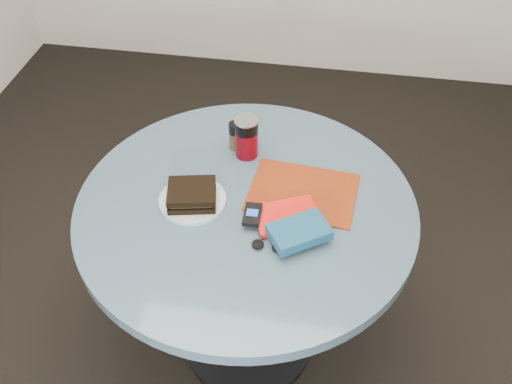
% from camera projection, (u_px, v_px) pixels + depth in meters
% --- Properties ---
extents(ground, '(4.00, 4.00, 0.00)m').
position_uv_depth(ground, '(248.00, 341.00, 2.19)').
color(ground, black).
rests_on(ground, ground).
extents(table, '(1.00, 1.00, 0.75)m').
position_uv_depth(table, '(247.00, 240.00, 1.78)').
color(table, black).
rests_on(table, ground).
extents(plate, '(0.20, 0.20, 0.01)m').
position_uv_depth(plate, '(193.00, 200.00, 1.67)').
color(plate, silver).
rests_on(plate, table).
extents(sandwich, '(0.16, 0.14, 0.05)m').
position_uv_depth(sandwich, '(192.00, 195.00, 1.64)').
color(sandwich, black).
rests_on(sandwich, plate).
extents(soda_can, '(0.09, 0.09, 0.14)m').
position_uv_depth(soda_can, '(246.00, 137.00, 1.78)').
color(soda_can, '#68050E').
rests_on(soda_can, table).
extents(pepper_grinder, '(0.05, 0.05, 0.10)m').
position_uv_depth(pepper_grinder, '(236.00, 136.00, 1.81)').
color(pepper_grinder, '#3F311B').
rests_on(pepper_grinder, table).
extents(magazine, '(0.33, 0.26, 0.01)m').
position_uv_depth(magazine, '(303.00, 192.00, 1.69)').
color(magazine, maroon).
rests_on(magazine, table).
extents(red_book, '(0.21, 0.18, 0.01)m').
position_uv_depth(red_book, '(286.00, 216.00, 1.61)').
color(red_book, red).
rests_on(red_book, magazine).
extents(novel, '(0.19, 0.17, 0.03)m').
position_uv_depth(novel, '(299.00, 232.00, 1.54)').
color(novel, navy).
rests_on(novel, red_book).
extents(mp3_player, '(0.05, 0.08, 0.02)m').
position_uv_depth(mp3_player, '(252.00, 214.00, 1.59)').
color(mp3_player, black).
rests_on(mp3_player, red_book).
extents(headphones, '(0.09, 0.04, 0.02)m').
position_uv_depth(headphones, '(268.00, 246.00, 1.53)').
color(headphones, black).
rests_on(headphones, table).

